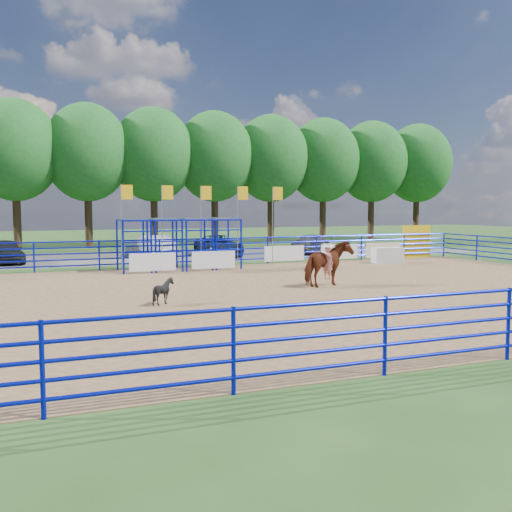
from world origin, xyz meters
The scene contains 13 objects.
ground centered at (0.00, 0.00, 0.00)m, with size 120.00×120.00×0.00m, color #375D25.
arena_dirt centered at (0.00, 0.00, 0.01)m, with size 30.00×20.00×0.02m, color #97714B.
gravel_strip centered at (0.00, 17.00, 0.01)m, with size 40.00×10.00×0.01m, color #68655C.
announcer_table centered at (9.28, 7.75, 0.46)m, with size 1.64×0.76×0.87m, color silver.
horse_and_rider centered at (1.70, 0.79, 0.96)m, with size 2.32×1.62×2.33m.
calf centered at (-5.20, -0.93, 0.45)m, with size 0.70×0.79×0.87m, color black.
car_a centered at (-10.46, 15.43, 0.69)m, with size 1.61×3.99×1.36m, color black.
car_b centered at (-2.12, 16.79, 0.68)m, with size 1.43×4.09×1.35m, color #9A9DA3.
car_c centered at (1.99, 15.65, 0.67)m, with size 2.19×4.75×1.32m, color #161E38.
car_d centered at (8.28, 15.17, 0.65)m, with size 1.78×4.38×1.27m, color #4E4F51.
perimeter_fence centered at (0.00, 0.00, 0.75)m, with size 30.10×20.10×1.50m.
chute_assembly centered at (-1.90, 8.84, 1.26)m, with size 19.32×2.41×4.20m.
treeline centered at (0.00, 26.00, 7.53)m, with size 56.40×6.40×11.24m.
Camera 1 is at (-9.09, -18.84, 3.17)m, focal length 40.00 mm.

